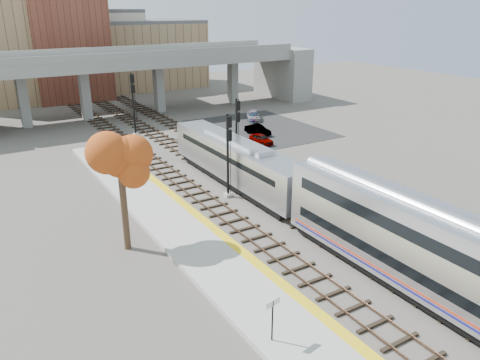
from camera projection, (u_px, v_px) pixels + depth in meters
ground at (312, 240)px, 32.58m from camera, size 160.00×160.00×0.00m
platform at (222, 266)px, 29.00m from camera, size 4.50×60.00×0.35m
yellow_strip at (248, 256)px, 29.86m from camera, size 0.70×60.00×0.01m
tracks at (233, 182)px, 43.01m from camera, size 10.70×95.00×0.25m
overpass at (145, 74)px, 68.92m from camera, size 54.00×12.00×9.50m
buildings_far at (82, 49)px, 83.67m from camera, size 43.00×21.00×20.60m
parking_lot at (259, 128)px, 61.77m from camera, size 14.00×18.00×0.04m
locomotive at (237, 161)px, 41.85m from camera, size 3.02×19.05×4.10m
coach at (466, 271)px, 23.58m from camera, size 3.03×25.00×5.00m
signal_mast_near at (228, 157)px, 38.64m from camera, size 0.60×0.64×7.18m
signal_mast_mid at (237, 136)px, 45.03m from camera, size 0.60×0.64×7.10m
signal_mast_far at (134, 104)px, 57.06m from camera, size 0.60×0.64×7.73m
station_sign at (273, 311)px, 21.80m from camera, size 0.89×0.22×2.27m
tree at (120, 165)px, 29.42m from camera, size 3.60×3.60×7.95m
car_a at (261, 139)px, 54.76m from camera, size 1.67×3.52×1.16m
car_b at (258, 130)px, 58.56m from camera, size 1.93×3.89×1.22m
car_c at (253, 116)px, 65.89m from camera, size 3.50×4.53×1.22m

